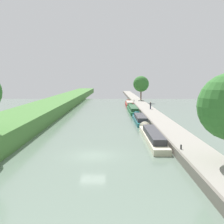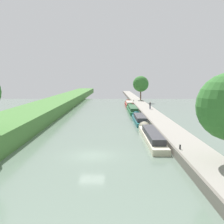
# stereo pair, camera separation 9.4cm
# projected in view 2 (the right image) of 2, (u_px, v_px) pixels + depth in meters

# --- Properties ---
(ground_plane) EXTENTS (160.00, 160.00, 0.00)m
(ground_plane) POSITION_uv_depth(u_px,v_px,m) (92.00, 155.00, 28.03)
(ground_plane) COLOR slate
(right_towpath) EXTENTS (3.57, 260.00, 0.83)m
(right_towpath) POSITION_uv_depth(u_px,v_px,m) (193.00, 151.00, 28.00)
(right_towpath) COLOR gray
(right_towpath) RESTS_ON ground_plane
(stone_quay) EXTENTS (0.25, 260.00, 0.88)m
(stone_quay) POSITION_uv_depth(u_px,v_px,m) (174.00, 151.00, 27.99)
(stone_quay) COLOR #6B665B
(stone_quay) RESTS_ON ground_plane
(narrowboat_cream) EXTENTS (1.81, 15.29, 1.88)m
(narrowboat_cream) POSITION_uv_depth(u_px,v_px,m) (151.00, 135.00, 35.18)
(narrowboat_cream) COLOR beige
(narrowboat_cream) RESTS_ON ground_plane
(narrowboat_teal) EXTENTS (1.89, 12.39, 1.90)m
(narrowboat_teal) POSITION_uv_depth(u_px,v_px,m) (139.00, 119.00, 50.19)
(narrowboat_teal) COLOR #195B60
(narrowboat_teal) RESTS_ON ground_plane
(narrowboat_green) EXTENTS (1.94, 16.13, 1.93)m
(narrowboat_green) POSITION_uv_depth(u_px,v_px,m) (132.00, 109.00, 65.71)
(narrowboat_green) COLOR #1E6033
(narrowboat_green) RESTS_ON ground_plane
(narrowboat_red) EXTENTS (2.04, 11.75, 1.93)m
(narrowboat_red) POSITION_uv_depth(u_px,v_px,m) (129.00, 104.00, 80.22)
(narrowboat_red) COLOR maroon
(narrowboat_red) RESTS_ON ground_plane
(tree_rightbank_midnear) EXTENTS (5.06, 5.06, 7.71)m
(tree_rightbank_midnear) POSITION_uv_depth(u_px,v_px,m) (140.00, 84.00, 90.17)
(tree_rightbank_midnear) COLOR brown
(tree_rightbank_midnear) RESTS_ON right_towpath
(person_walking) EXTENTS (0.34, 0.34, 1.66)m
(person_walking) POSITION_uv_depth(u_px,v_px,m) (150.00, 105.00, 63.17)
(person_walking) COLOR #282D42
(person_walking) RESTS_ON right_towpath
(mooring_bollard_near) EXTENTS (0.16, 0.16, 0.45)m
(mooring_bollard_near) POSITION_uv_depth(u_px,v_px,m) (180.00, 147.00, 27.16)
(mooring_bollard_near) COLOR black
(mooring_bollard_near) RESTS_ON right_towpath
(mooring_bollard_far) EXTENTS (0.16, 0.16, 0.45)m
(mooring_bollard_far) POSITION_uv_depth(u_px,v_px,m) (133.00, 101.00, 85.05)
(mooring_bollard_far) COLOR black
(mooring_bollard_far) RESTS_ON right_towpath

